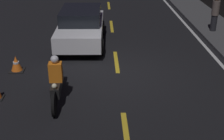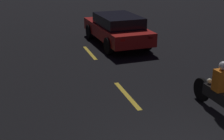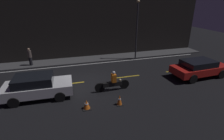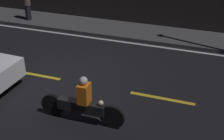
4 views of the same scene
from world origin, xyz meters
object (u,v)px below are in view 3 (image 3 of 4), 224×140
object	(u,v)px
motorcycle	(112,83)
traffic_cone_mid	(119,100)
traffic_cone_near	(87,105)
street_lamp	(137,28)
taxi_red	(199,68)
sedan_white	(37,86)
pedestrian	(30,57)

from	to	relation	value
motorcycle	traffic_cone_mid	xyz separation A→B (m)	(-0.09, -1.80, -0.25)
motorcycle	traffic_cone_mid	world-z (taller)	motorcycle
traffic_cone_near	street_lamp	distance (m)	10.08
traffic_cone_near	taxi_red	bearing A→B (deg)	12.08
sedan_white	traffic_cone_near	size ratio (longest dim) A/B	7.59
taxi_red	traffic_cone_mid	bearing A→B (deg)	-166.37
taxi_red	motorcycle	bearing A→B (deg)	-179.89
pedestrian	traffic_cone_mid	bearing A→B (deg)	-55.19
sedan_white	pedestrian	distance (m)	6.21
traffic_cone_mid	street_lamp	world-z (taller)	street_lamp
traffic_cone_mid	pedestrian	xyz separation A→B (m)	(-5.81, 8.35, 0.61)
motorcycle	street_lamp	distance (m)	7.58
street_lamp	motorcycle	bearing A→B (deg)	-125.89
taxi_red	motorcycle	distance (m)	7.29
sedan_white	taxi_red	xyz separation A→B (m)	(12.00, -0.14, -0.02)
traffic_cone_mid	street_lamp	distance (m)	9.14
taxi_red	pedestrian	xyz separation A→B (m)	(-13.17, 6.23, 0.18)
motorcycle	traffic_cone_mid	bearing A→B (deg)	-93.69
sedan_white	motorcycle	xyz separation A→B (m)	(4.72, -0.46, -0.21)
sedan_white	traffic_cone_near	world-z (taller)	sedan_white
motorcycle	street_lamp	size ratio (longest dim) A/B	0.42
sedan_white	traffic_cone_near	bearing A→B (deg)	-35.92
sedan_white	motorcycle	distance (m)	4.75
sedan_white	taxi_red	distance (m)	12.00
traffic_cone_near	sedan_white	bearing A→B (deg)	142.10
sedan_white	motorcycle	bearing A→B (deg)	-3.62
sedan_white	pedestrian	world-z (taller)	pedestrian
taxi_red	traffic_cone_near	bearing A→B (deg)	-170.38
traffic_cone_near	traffic_cone_mid	size ratio (longest dim) A/B	0.83
traffic_cone_mid	pedestrian	size ratio (longest dim) A/B	0.41
sedan_white	pedestrian	bearing A→B (deg)	102.92
pedestrian	street_lamp	size ratio (longest dim) A/B	0.28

